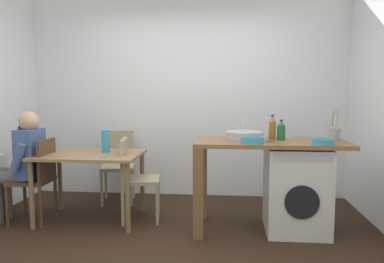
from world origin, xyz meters
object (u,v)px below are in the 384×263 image
bottle_tall_green (272,129)px  mixing_bowl (253,140)px  dining_table (90,162)px  washing_machine (296,189)px  chair_opposite (134,175)px  seated_person (23,160)px  vase (106,141)px  colander (323,141)px  bottle_squat_brown (281,131)px  chair_spare_by_wall (118,162)px  utensil_crock (335,134)px  chair_person_seat (38,176)px

bottle_tall_green → mixing_bowl: (-0.21, -0.27, -0.08)m
dining_table → mixing_bowl: mixing_bowl is taller
dining_table → washing_machine: (2.18, -0.14, -0.21)m
chair_opposite → seated_person: 1.20m
vase → bottle_tall_green: bearing=-5.2°
bottle_tall_green → colander: size_ratio=1.27×
colander → chair_opposite: bearing=168.3°
seated_person → bottle_squat_brown: (2.73, 0.02, 0.34)m
dining_table → chair_spare_by_wall: chair_spare_by_wall is taller
washing_machine → utensil_crock: 0.67m
washing_machine → colander: size_ratio=4.30×
vase → bottle_squat_brown: bearing=-5.6°
seated_person → vase: 0.90m
chair_opposite → seated_person: (-1.18, -0.14, 0.16)m
chair_opposite → colander: (1.89, -0.39, 0.44)m
chair_opposite → chair_spare_by_wall: 0.83m
dining_table → chair_spare_by_wall: (0.09, 0.77, -0.14)m
washing_machine → bottle_squat_brown: bottle_squat_brown is taller
bottle_tall_green → vase: 1.80m
utensil_crock → chair_spare_by_wall: bearing=160.8°
chair_person_seat → chair_spare_by_wall: bearing=-36.9°
chair_spare_by_wall → bottle_squat_brown: bottle_squat_brown is taller
bottle_squat_brown → utensil_crock: utensil_crock is taller
utensil_crock → vase: (-2.39, 0.18, -0.13)m
bottle_tall_green → bottle_squat_brown: bearing=-13.2°
washing_machine → chair_opposite: bearing=174.1°
chair_person_seat → bottle_squat_brown: bearing=-90.5°
washing_machine → chair_person_seat: bearing=179.2°
chair_person_seat → chair_opposite: size_ratio=1.00×
seated_person → washing_machine: size_ratio=1.40×
bottle_squat_brown → mixing_bowl: size_ratio=0.99×
dining_table → colander: 2.41m
bottle_tall_green → chair_opposite: bearing=176.0°
seated_person → washing_machine: bearing=-91.6°
washing_machine → bottle_squat_brown: (-0.15, 0.05, 0.58)m
chair_spare_by_wall → washing_machine: bearing=146.6°
dining_table → chair_person_seat: size_ratio=1.22×
chair_spare_by_wall → seated_person: (-0.79, -0.87, 0.16)m
dining_table → chair_opposite: chair_opposite is taller
bottle_tall_green → utensil_crock: size_ratio=0.85×
seated_person → washing_machine: seated_person is taller
chair_opposite → utensil_crock: 2.13m
bottle_tall_green → utensil_crock: utensil_crock is taller
mixing_bowl → chair_person_seat: bearing=174.1°
utensil_crock → mixing_bowl: bearing=-163.1°
washing_machine → bottle_tall_green: bearing=163.2°
dining_table → chair_opposite: (0.48, 0.04, -0.14)m
chair_person_seat → utensil_crock: size_ratio=3.00×
dining_table → chair_person_seat: bearing=-169.7°
vase → colander: bearing=-11.6°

